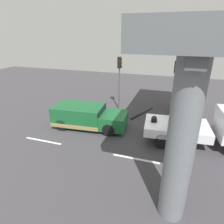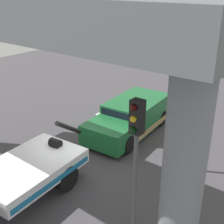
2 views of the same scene
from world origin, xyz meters
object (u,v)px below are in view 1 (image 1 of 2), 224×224
(tow_truck_white, at_px, (211,127))
(towed_van_green, at_px, (87,117))
(traffic_light_near, at_px, (120,72))
(traffic_light_far, at_px, (175,77))

(tow_truck_white, distance_m, towed_van_green, 8.10)
(tow_truck_white, relative_size, traffic_light_near, 1.61)
(traffic_light_near, bearing_deg, towed_van_green, -106.67)
(tow_truck_white, xyz_separation_m, traffic_light_near, (-6.85, 4.04, 2.11))
(tow_truck_white, bearing_deg, traffic_light_far, 120.21)
(towed_van_green, height_order, traffic_light_far, traffic_light_far)
(traffic_light_near, bearing_deg, tow_truck_white, -30.54)
(traffic_light_near, relative_size, traffic_light_far, 1.03)
(towed_van_green, xyz_separation_m, traffic_light_near, (1.23, 4.12, 2.53))
(tow_truck_white, height_order, towed_van_green, tow_truck_white)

